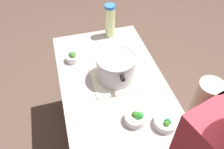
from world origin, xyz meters
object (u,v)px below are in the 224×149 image
broccoli_bowl_front (136,118)px  broccoli_bowl_back (73,57)px  lemonade_pitcher (110,21)px  broccoli_bowl_center (166,122)px  cooking_pot (116,67)px

broccoli_bowl_front → broccoli_bowl_back: (-0.65, -0.29, 0.00)m
lemonade_pitcher → broccoli_bowl_center: (0.98, 0.08, -0.12)m
cooking_pot → broccoli_bowl_back: 0.38m
cooking_pot → lemonade_pitcher: (-0.51, 0.09, 0.04)m
lemonade_pitcher → broccoli_bowl_front: (0.90, -0.08, -0.11)m
broccoli_bowl_front → broccoli_bowl_center: (0.08, 0.16, -0.01)m
lemonade_pitcher → broccoli_bowl_front: 0.91m
cooking_pot → lemonade_pitcher: lemonade_pitcher is taller
cooking_pot → broccoli_bowl_back: size_ratio=3.41×
cooking_pot → broccoli_bowl_front: (0.39, 0.01, -0.07)m
lemonade_pitcher → broccoli_bowl_back: 0.46m
broccoli_bowl_center → broccoli_bowl_back: broccoli_bowl_back is taller
cooking_pot → broccoli_bowl_back: cooking_pot is taller
lemonade_pitcher → broccoli_bowl_back: size_ratio=2.84×
broccoli_bowl_front → broccoli_bowl_back: size_ratio=1.27×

